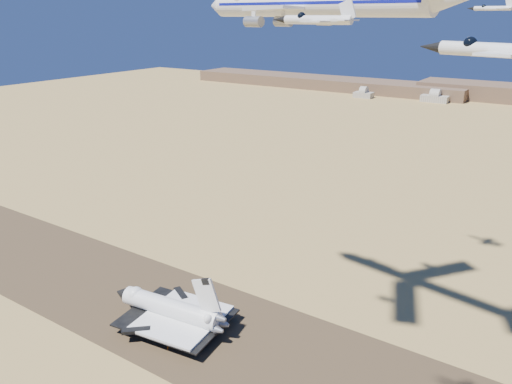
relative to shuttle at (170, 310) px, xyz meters
The scene contains 12 objects.
ground 15.39m from the shuttle, 19.58° to the left, with size 1200.00×1200.00×0.00m, color tan.
runway 15.38m from the shuttle, 19.58° to the left, with size 600.00×50.00×0.06m, color #4E3927.
hangars 485.86m from the shuttle, 95.97° to the left, with size 200.50×29.50×30.00m.
shuttle is the anchor object (origin of this frame).
carrier_747 100.08m from the shuttle, 29.65° to the left, with size 77.00×58.66×19.11m.
crew_a 10.43m from the shuttle, 44.21° to the right, with size 0.61×0.40×1.66m, color #C55A0B.
crew_b 13.64m from the shuttle, 51.23° to the right, with size 0.76×0.44×1.57m, color #C55A0B.
crew_c 12.31m from the shuttle, 42.52° to the right, with size 1.07×0.55×1.83m, color #C55A0B.
chase_jet_a 112.68m from the shuttle, 24.82° to the right, with size 14.24×7.68×3.55m.
chase_jet_b 131.36m from the shuttle, 24.65° to the right, with size 15.81×9.13×4.02m.
chase_jet_c 127.13m from the shuttle, 55.48° to the left, with size 15.75×9.04×3.99m.
chase_jet_d 137.99m from the shuttle, 48.11° to the left, with size 14.21×8.15×3.60m.
Camera 1 is at (85.58, -104.32, 95.15)m, focal length 35.00 mm.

